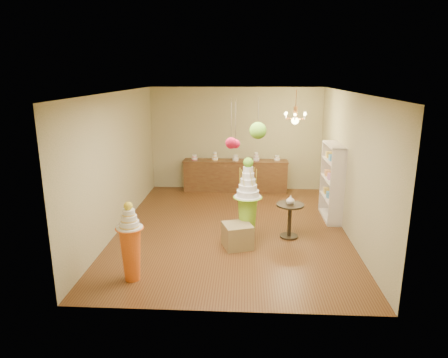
# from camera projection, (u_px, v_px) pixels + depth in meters

# --- Properties ---
(floor) EXTENTS (6.50, 6.50, 0.00)m
(floor) POSITION_uv_depth(u_px,v_px,m) (232.00, 228.00, 8.99)
(floor) COLOR #523016
(floor) RESTS_ON ground
(ceiling) EXTENTS (6.50, 6.50, 0.00)m
(ceiling) POSITION_uv_depth(u_px,v_px,m) (232.00, 92.00, 8.21)
(ceiling) COLOR white
(ceiling) RESTS_ON ground
(wall_back) EXTENTS (5.00, 0.04, 3.00)m
(wall_back) POSITION_uv_depth(u_px,v_px,m) (236.00, 139.00, 11.74)
(wall_back) COLOR tan
(wall_back) RESTS_ON ground
(wall_front) EXTENTS (5.00, 0.04, 3.00)m
(wall_front) POSITION_uv_depth(u_px,v_px,m) (224.00, 215.00, 5.47)
(wall_front) COLOR tan
(wall_front) RESTS_ON ground
(wall_left) EXTENTS (0.04, 6.50, 3.00)m
(wall_left) POSITION_uv_depth(u_px,v_px,m) (118.00, 162.00, 8.73)
(wall_left) COLOR tan
(wall_left) RESTS_ON ground
(wall_right) EXTENTS (0.04, 6.50, 3.00)m
(wall_right) POSITION_uv_depth(u_px,v_px,m) (349.00, 165.00, 8.47)
(wall_right) COLOR tan
(wall_right) RESTS_ON ground
(pedestal_green) EXTENTS (0.64, 0.64, 1.77)m
(pedestal_green) POSITION_uv_depth(u_px,v_px,m) (248.00, 208.00, 8.15)
(pedestal_green) COLOR #81BD29
(pedestal_green) RESTS_ON floor
(pedestal_orange) EXTENTS (0.56, 0.56, 1.38)m
(pedestal_orange) POSITION_uv_depth(u_px,v_px,m) (131.00, 247.00, 6.62)
(pedestal_orange) COLOR #DD5E19
(pedestal_orange) RESTS_ON floor
(burlap_riser) EXTENTS (0.67, 0.67, 0.48)m
(burlap_riser) POSITION_uv_depth(u_px,v_px,m) (237.00, 236.00, 7.96)
(burlap_riser) COLOR olive
(burlap_riser) RESTS_ON floor
(sideboard) EXTENTS (3.04, 0.54, 1.16)m
(sideboard) POSITION_uv_depth(u_px,v_px,m) (235.00, 175.00, 11.73)
(sideboard) COLOR #52331A
(sideboard) RESTS_ON floor
(shelving_unit) EXTENTS (0.33, 1.20, 1.80)m
(shelving_unit) POSITION_uv_depth(u_px,v_px,m) (332.00, 182.00, 9.40)
(shelving_unit) COLOR beige
(shelving_unit) RESTS_ON floor
(round_table) EXTENTS (0.62, 0.62, 0.74)m
(round_table) POSITION_uv_depth(u_px,v_px,m) (290.00, 216.00, 8.38)
(round_table) COLOR black
(round_table) RESTS_ON floor
(vase) EXTENTS (0.22, 0.22, 0.18)m
(vase) POSITION_uv_depth(u_px,v_px,m) (290.00, 200.00, 8.29)
(vase) COLOR beige
(vase) RESTS_ON round_table
(pom_red_left) EXTENTS (0.18, 0.18, 0.77)m
(pom_red_left) POSITION_uv_depth(u_px,v_px,m) (231.00, 143.00, 6.25)
(pom_red_left) COLOR #433A30
(pom_red_left) RESTS_ON ceiling
(pom_green_mid) EXTENTS (0.29, 0.29, 0.70)m
(pom_green_mid) POSITION_uv_depth(u_px,v_px,m) (258.00, 131.00, 6.72)
(pom_green_mid) COLOR #433A30
(pom_green_mid) RESTS_ON ceiling
(pom_red_right) EXTENTS (0.15, 0.15, 0.79)m
(pom_red_right) POSITION_uv_depth(u_px,v_px,m) (235.00, 144.00, 6.39)
(pom_red_right) COLOR #433A30
(pom_red_right) RESTS_ON ceiling
(chandelier) EXTENTS (0.79, 0.79, 0.85)m
(chandelier) POSITION_uv_depth(u_px,v_px,m) (295.00, 118.00, 9.80)
(chandelier) COLOR #C57E45
(chandelier) RESTS_ON ceiling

